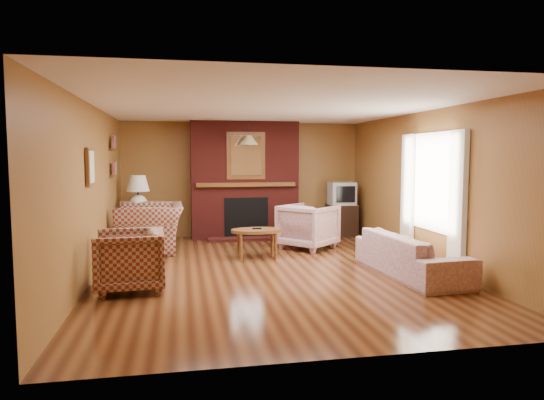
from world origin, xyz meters
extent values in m
plane|color=#411E0D|center=(0.00, 0.00, 0.00)|extent=(6.50, 6.50, 0.00)
plane|color=white|center=(0.00, 0.00, 2.40)|extent=(6.50, 6.50, 0.00)
plane|color=olive|center=(0.00, 3.25, 1.20)|extent=(6.50, 0.00, 6.50)
plane|color=olive|center=(0.00, -3.25, 1.20)|extent=(6.50, 0.00, 6.50)
plane|color=olive|center=(-2.50, 0.00, 1.20)|extent=(0.00, 6.50, 6.50)
plane|color=olive|center=(2.50, 0.00, 1.20)|extent=(0.00, 6.50, 6.50)
cube|color=#551612|center=(0.00, 3.00, 1.20)|extent=(2.20, 0.50, 2.40)
cube|color=black|center=(0.00, 2.77, 0.45)|extent=(0.90, 0.06, 0.80)
cube|color=#551612|center=(0.00, 2.60, 0.03)|extent=(1.60, 0.35, 0.06)
cube|color=brown|center=(0.00, 2.73, 1.12)|extent=(2.00, 0.18, 0.08)
cube|color=brown|center=(0.00, 2.76, 1.70)|extent=(0.78, 0.05, 0.95)
cube|color=white|center=(0.00, 2.73, 1.70)|extent=(0.62, 0.02, 0.80)
cube|color=beige|center=(2.44, -0.95, 1.05)|extent=(0.08, 0.35, 2.00)
cube|color=beige|center=(2.44, 0.55, 1.05)|extent=(0.08, 0.35, 2.00)
cube|color=white|center=(2.48, -0.20, 1.30)|extent=(0.03, 1.10, 1.50)
cube|color=brown|center=(-2.47, 1.90, 1.35)|extent=(0.06, 0.55, 0.04)
cube|color=brown|center=(-2.47, 1.90, 1.80)|extent=(0.06, 0.55, 0.04)
cube|color=brown|center=(-2.47, -0.30, 1.55)|extent=(0.04, 0.40, 0.50)
cube|color=white|center=(-2.44, -0.30, 1.55)|extent=(0.01, 0.32, 0.42)
cylinder|color=black|center=(0.00, 2.30, 2.22)|extent=(0.01, 0.01, 0.35)
cone|color=tan|center=(0.00, 2.30, 2.00)|extent=(0.36, 0.36, 0.18)
imported|color=maroon|center=(-1.85, 1.81, 0.42)|extent=(1.18, 1.34, 0.85)
imported|color=maroon|center=(-1.95, -0.77, 0.38)|extent=(0.90, 0.88, 0.77)
imported|color=beige|center=(1.90, -0.69, 0.30)|extent=(0.93, 2.08, 0.59)
imported|color=beige|center=(0.98, 1.54, 0.41)|extent=(1.25, 1.25, 0.82)
ellipsoid|color=brown|center=(-0.07, 0.87, 0.46)|extent=(0.86, 0.53, 0.05)
cube|color=black|center=(-0.07, 0.87, 0.50)|extent=(0.15, 0.05, 0.02)
cylinder|color=brown|center=(0.22, 1.05, 0.22)|extent=(0.05, 0.05, 0.43)
cylinder|color=brown|center=(-0.36, 1.05, 0.22)|extent=(0.05, 0.05, 0.43)
cylinder|color=brown|center=(0.22, 0.70, 0.22)|extent=(0.05, 0.05, 0.43)
cylinder|color=brown|center=(-0.36, 0.70, 0.22)|extent=(0.05, 0.05, 0.43)
cube|color=brown|center=(-2.10, 2.45, 0.31)|extent=(0.51, 0.51, 0.62)
sphere|color=silver|center=(-2.10, 2.45, 0.79)|extent=(0.34, 0.34, 0.34)
cylinder|color=black|center=(-2.10, 2.45, 0.99)|extent=(0.03, 0.03, 0.11)
cone|color=white|center=(-2.10, 2.45, 1.18)|extent=(0.43, 0.43, 0.30)
cube|color=black|center=(2.05, 2.80, 0.33)|extent=(0.66, 0.61, 0.67)
cube|color=#ABAEB3|center=(2.05, 2.80, 0.90)|extent=(0.54, 0.52, 0.48)
cube|color=black|center=(2.05, 2.54, 0.90)|extent=(0.40, 0.04, 0.34)
camera|label=1|loc=(-1.29, -6.99, 1.69)|focal=32.00mm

